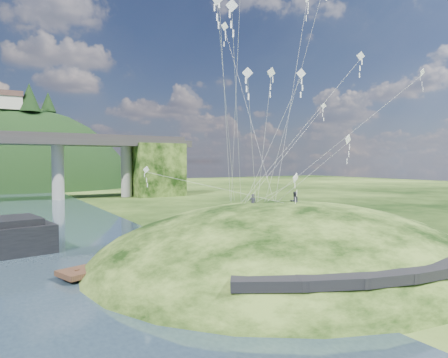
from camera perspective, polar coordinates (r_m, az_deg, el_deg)
ground at (r=30.20m, az=-0.73°, el=-14.01°), size 320.00×320.00×0.00m
grass_hill at (r=36.61m, az=8.86°, el=-13.51°), size 36.00×32.00×13.00m
footpath at (r=27.54m, az=24.08°, el=-11.37°), size 22.29×5.84×0.83m
wooden_dock at (r=35.13m, az=-10.54°, el=-10.86°), size 15.50×7.19×1.11m
kite_flyers at (r=36.34m, az=8.53°, el=-1.87°), size 4.43×2.10×1.86m
kite_swarm at (r=34.55m, az=8.60°, el=16.74°), size 21.19×15.02×19.31m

